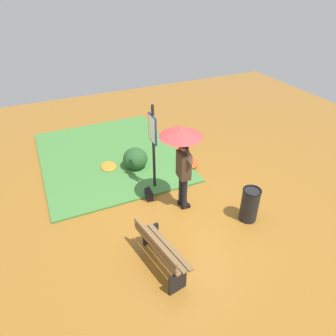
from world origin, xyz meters
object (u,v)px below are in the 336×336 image
object	(u,v)px
trash_bin	(250,204)
handbag	(149,194)
person_with_umbrella	(182,149)
info_sign_post	(153,139)
park_bench	(161,250)

from	to	relation	value
trash_bin	handbag	bearing A→B (deg)	48.00
person_with_umbrella	info_sign_post	xyz separation A→B (m)	(0.91, 0.32, -0.11)
person_with_umbrella	trash_bin	xyz separation A→B (m)	(-1.11, -1.18, -1.13)
info_sign_post	park_bench	size ratio (longest dim) A/B	1.64
info_sign_post	park_bench	world-z (taller)	info_sign_post
person_with_umbrella	handbag	xyz separation A→B (m)	(0.52, 0.63, -1.42)
park_bench	trash_bin	xyz separation A→B (m)	(0.39, -2.34, 0.02)
info_sign_post	trash_bin	xyz separation A→B (m)	(-2.02, -1.50, -1.03)
handbag	trash_bin	distance (m)	2.45
person_with_umbrella	park_bench	bearing A→B (deg)	142.17
info_sign_post	handbag	size ratio (longest dim) A/B	6.22
person_with_umbrella	park_bench	world-z (taller)	person_with_umbrella
info_sign_post	person_with_umbrella	bearing A→B (deg)	-160.40
info_sign_post	park_bench	distance (m)	2.75
trash_bin	info_sign_post	bearing A→B (deg)	36.68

